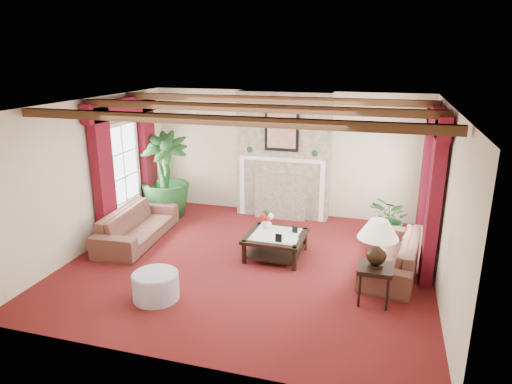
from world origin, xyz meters
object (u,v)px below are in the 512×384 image
(sofa_right, at_px, (393,248))
(ottoman, at_px, (156,286))
(sofa_left, at_px, (137,220))
(potted_palm, at_px, (166,194))
(side_table, at_px, (374,284))
(coffee_table, at_px, (276,245))

(sofa_right, height_order, ottoman, sofa_right)
(sofa_left, relative_size, sofa_right, 1.04)
(potted_palm, bearing_deg, side_table, -28.50)
(sofa_right, distance_m, side_table, 1.15)
(side_table, relative_size, ottoman, 0.83)
(sofa_right, xyz_separation_m, potted_palm, (-4.78, 1.34, 0.12))
(coffee_table, bearing_deg, side_table, -31.16)
(sofa_left, distance_m, coffee_table, 2.72)
(sofa_left, relative_size, ottoman, 3.20)
(sofa_left, height_order, sofa_right, sofa_left)
(ottoman, bearing_deg, sofa_right, 30.00)
(sofa_left, relative_size, coffee_table, 2.15)
(sofa_right, bearing_deg, side_table, -5.18)
(sofa_left, height_order, side_table, sofa_left)
(sofa_left, bearing_deg, side_table, -107.53)
(sofa_left, bearing_deg, ottoman, -147.51)
(side_table, bearing_deg, coffee_table, 147.25)
(sofa_right, distance_m, coffee_table, 1.99)
(coffee_table, bearing_deg, potted_palm, 155.89)
(sofa_left, bearing_deg, potted_palm, -0.20)
(sofa_left, xyz_separation_m, coffee_table, (2.71, 0.04, -0.21))
(sofa_right, height_order, potted_palm, potted_palm)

